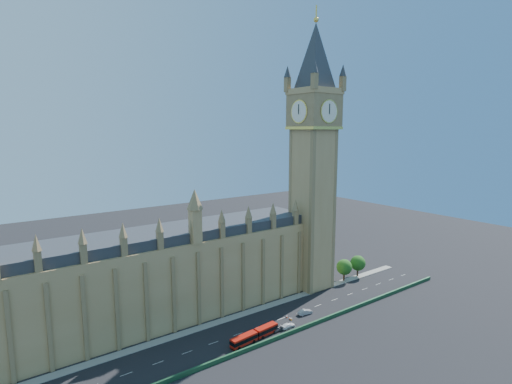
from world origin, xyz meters
TOP-DOWN VIEW (x-y plane):
  - ground at (0.00, 0.00)m, footprint 400.00×400.00m
  - palace_westminster at (-25.00, 22.00)m, footprint 120.00×20.00m
  - elizabeth_tower at (38.00, 13.99)m, footprint 20.59×20.59m
  - bridge_parapet at (0.00, -9.00)m, footprint 160.00×0.60m
  - kerb_north at (0.00, 9.50)m, footprint 160.00×3.00m
  - tree_east_near at (52.22, 10.08)m, footprint 6.00×6.00m
  - tree_east_far at (60.22, 10.08)m, footprint 6.00×6.00m
  - red_bus at (-2.01, -5.45)m, footprint 16.03×3.76m
  - car_grey at (6.58, -5.29)m, footprint 4.43×2.12m
  - car_silver at (20.08, -2.19)m, footprint 5.07×2.23m
  - car_white at (9.97, -5.65)m, footprint 4.95×2.23m
  - cone_a at (14.00, -0.49)m, footprint 0.54×0.54m
  - cone_b at (14.00, -2.60)m, footprint 0.61×0.61m
  - cone_c at (14.00, -1.93)m, footprint 0.58×0.58m
  - cone_d at (14.00, -2.25)m, footprint 0.45×0.45m

SIDE VIEW (x-z plane):
  - ground at x=0.00m, z-range 0.00..0.00m
  - kerb_north at x=0.00m, z-range 0.00..0.16m
  - cone_d at x=14.00m, z-range 0.00..0.65m
  - cone_c at x=14.00m, z-range 0.00..0.73m
  - cone_a at x=14.00m, z-range -0.01..0.77m
  - cone_b at x=14.00m, z-range -0.01..0.78m
  - bridge_parapet at x=0.00m, z-range 0.00..1.20m
  - car_white at x=9.97m, z-range 0.00..1.41m
  - car_grey at x=6.58m, z-range 0.00..1.46m
  - car_silver at x=20.08m, z-range 0.00..1.62m
  - red_bus at x=-2.01m, z-range 0.07..2.77m
  - tree_east_near at x=52.22m, z-range 1.39..9.89m
  - tree_east_far at x=60.22m, z-range 1.39..9.89m
  - palace_westminster at x=-25.00m, z-range -0.14..27.86m
  - elizabeth_tower at x=38.00m, z-range 2.06..107.06m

